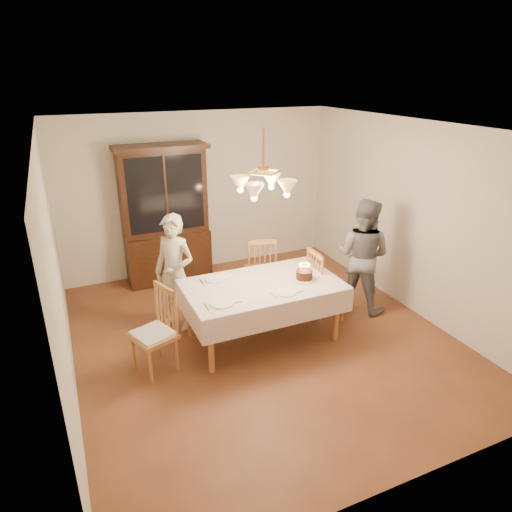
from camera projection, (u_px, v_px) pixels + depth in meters
name	position (u px, v px, depth m)	size (l,w,h in m)	color
ground	(262.00, 337.00, 5.84)	(5.00, 5.00, 0.00)	brown
room_shell	(263.00, 219.00, 5.24)	(5.00, 5.00, 5.00)	white
dining_table	(263.00, 289.00, 5.58)	(1.90, 1.10, 0.76)	#995D2C
china_hutch	(165.00, 217.00, 7.12)	(1.38, 0.54, 2.16)	black
chair_far_side	(260.00, 272.00, 6.66)	(0.54, 0.52, 1.00)	#995D2C
chair_left_end	(154.00, 335.00, 5.04)	(0.55, 0.56, 1.00)	#995D2C
chair_right_end	(325.00, 288.00, 6.15)	(0.43, 0.45, 1.00)	#995D2C
elderly_woman	(175.00, 273.00, 5.82)	(0.56, 0.37, 1.54)	beige
adult_in_grey	(362.00, 255.00, 6.29)	(0.78, 0.61, 1.61)	slate
birthday_cake	(304.00, 275.00, 5.65)	(0.30, 0.30, 0.21)	white
place_setting_near_left	(223.00, 303.00, 5.08)	(0.42, 0.27, 0.02)	white
place_setting_near_right	(287.00, 292.00, 5.33)	(0.39, 0.24, 0.02)	white
place_setting_far_left	(216.00, 279.00, 5.67)	(0.39, 0.25, 0.02)	white
chandelier	(263.00, 186.00, 5.09)	(0.62, 0.62, 0.73)	#BF8C3F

